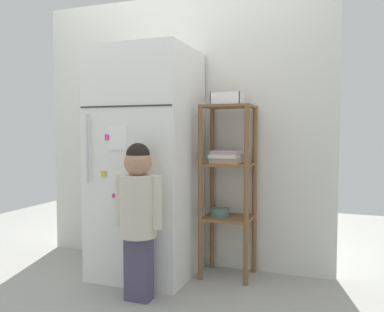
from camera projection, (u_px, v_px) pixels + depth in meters
ground_plane at (161, 276)px, 3.05m from camera, size 6.00×6.00×0.00m
kitchen_wall_back at (180, 131)px, 3.34m from camera, size 2.50×0.03×2.21m
refrigerator at (147, 163)px, 3.06m from camera, size 0.72×0.69×1.71m
child_standing at (139, 206)px, 2.59m from camera, size 0.33×0.24×1.02m
pantry_shelf_unit at (227, 176)px, 3.02m from camera, size 0.38×0.33×1.29m
fruit_bin at (229, 100)px, 2.99m from camera, size 0.22×0.18×0.09m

